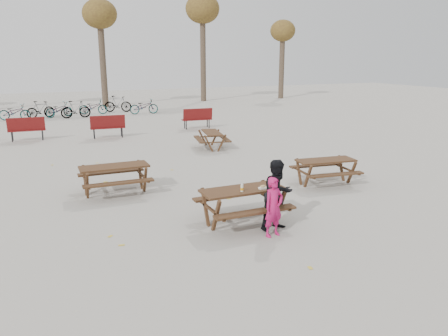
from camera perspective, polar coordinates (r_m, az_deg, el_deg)
name	(u,v)px	position (r m, az deg, el deg)	size (l,w,h in m)	color
ground	(242,223)	(9.61, 2.43, -7.14)	(80.00, 80.00, 0.00)	gray
main_picnic_table	(243,197)	(9.42, 2.47, -3.82)	(1.80, 1.45, 0.78)	#341D12
food_tray	(263,188)	(9.38, 5.11, -2.62)	(0.18, 0.11, 0.04)	white
bread_roll	(263,186)	(9.36, 5.12, -2.37)	(0.14, 0.06, 0.05)	tan
soda_bottle	(242,188)	(9.15, 2.37, -2.66)	(0.07, 0.07, 0.17)	silver
child	(274,207)	(8.78, 6.51, -5.08)	(0.45, 0.29, 1.23)	#B61659
adult	(278,195)	(9.08, 7.02, -3.53)	(0.73, 0.57, 1.50)	black
picnic_table_east	(325,172)	(12.69, 13.08, -0.47)	(1.64, 1.33, 0.71)	#341D12
picnic_table_north	(115,180)	(11.84, -14.05, -1.48)	(1.76, 1.42, 0.76)	#341D12
picnic_table_far	(212,140)	(17.22, -1.58, 3.67)	(1.53, 1.23, 0.66)	#341D12
park_bench_row	(77,126)	(20.54, -18.62, 5.19)	(12.34, 1.43, 1.03)	maroon
bicycle_row	(81,108)	(28.15, -18.15, 7.44)	(9.22, 2.77, 1.05)	black
tree_row	(97,17)	(33.63, -16.27, 18.37)	(32.17, 3.52, 8.26)	#382B21
fallen_leaves	(219,189)	(11.96, -0.71, -2.76)	(11.00, 11.00, 0.01)	gold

